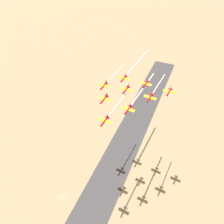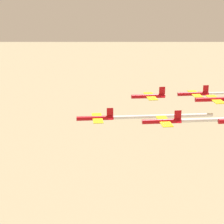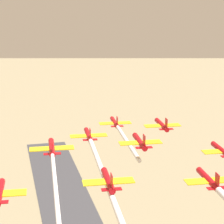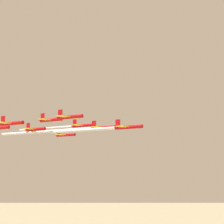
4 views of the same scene
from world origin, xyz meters
name	(u,v)px [view 2 (image 2 of 4)]	position (x,y,z in m)	size (l,w,h in m)	color
jet_0	(96,118)	(-8.04, -42.08, 84.26)	(10.05, 10.27, 3.58)	#B20C14
jet_1	(163,121)	(-8.28, -62.29, 85.92)	(10.05, 10.27, 3.58)	#B20C14
jet_2	(150,96)	(9.50, -52.11, 87.84)	(10.05, 10.27, 3.58)	#B20C14
jet_4	(214,99)	(9.26, -72.32, 88.98)	(10.05, 10.27, 3.58)	#B20C14
jet_5	(194,94)	(27.04, -62.14, 85.72)	(10.05, 10.27, 3.58)	#B20C14
smoke_trail_0	(163,116)	(1.77, -59.23, 84.21)	(15.65, 26.29, 1.04)	white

